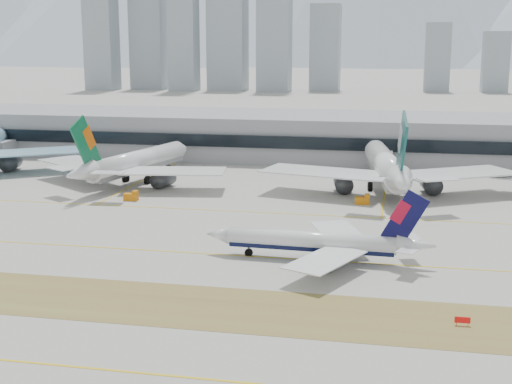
% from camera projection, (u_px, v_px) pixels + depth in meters
% --- Properties ---
extents(ground, '(3000.00, 3000.00, 0.00)m').
position_uv_depth(ground, '(206.00, 246.00, 140.85)').
color(ground, gray).
rests_on(ground, ground).
extents(apron_markings, '(360.00, 122.22, 0.06)m').
position_uv_depth(apron_markings, '(93.00, 364.00, 89.09)').
color(apron_markings, brown).
rests_on(apron_markings, ground).
extents(taxiing_airliner, '(42.80, 37.20, 14.39)m').
position_uv_depth(taxiing_airliner, '(319.00, 243.00, 130.79)').
color(taxiing_airliner, white).
rests_on(taxiing_airliner, ground).
extents(widebody_eva, '(59.73, 59.45, 21.83)m').
position_uv_depth(widebody_eva, '(134.00, 163.00, 202.12)').
color(widebody_eva, white).
rests_on(widebody_eva, ground).
extents(widebody_cathay, '(68.30, 67.47, 24.61)m').
position_uv_depth(widebody_cathay, '(387.00, 168.00, 190.69)').
color(widebody_cathay, white).
rests_on(widebody_cathay, ground).
extents(terminal, '(280.00, 43.10, 15.00)m').
position_uv_depth(terminal, '(292.00, 135.00, 249.48)').
color(terminal, gray).
rests_on(terminal, ground).
extents(hold_sign_right, '(2.20, 0.15, 1.35)m').
position_uv_depth(hold_sign_right, '(462.00, 320.00, 101.06)').
color(hold_sign_right, red).
rests_on(hold_sign_right, ground).
extents(gse_b, '(3.55, 2.00, 2.60)m').
position_uv_depth(gse_b, '(132.00, 196.00, 181.29)').
color(gse_b, orange).
rests_on(gse_b, ground).
extents(gse_c, '(3.55, 2.00, 2.60)m').
position_uv_depth(gse_c, '(363.00, 200.00, 177.15)').
color(gse_c, orange).
rests_on(gse_c, ground).
extents(city_skyline, '(342.00, 49.80, 140.00)m').
position_uv_depth(city_skyline, '(225.00, 29.00, 586.14)').
color(city_skyline, '#8D98A1').
rests_on(city_skyline, ground).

